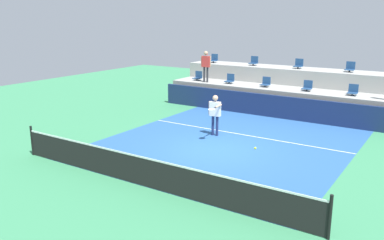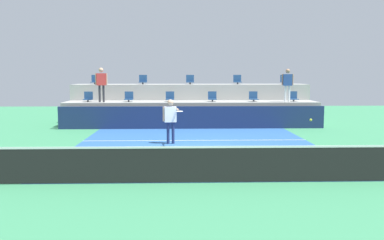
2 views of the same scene
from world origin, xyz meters
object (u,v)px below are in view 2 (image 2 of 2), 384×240
at_px(stadium_chair_lower_mid_right, 212,97).
at_px(tennis_player, 171,117).
at_px(tennis_ball, 311,120).
at_px(stadium_chair_upper_far_right, 285,80).
at_px(stadium_chair_upper_far_left, 95,80).
at_px(stadium_chair_lower_mid_left, 170,97).
at_px(stadium_chair_lower_far_left, 88,98).
at_px(stadium_chair_upper_center, 190,80).
at_px(stadium_chair_lower_left, 129,97).
at_px(stadium_chair_lower_far_right, 293,97).
at_px(spectator_in_grey, 288,82).
at_px(stadium_chair_lower_right, 253,97).
at_px(stadium_chair_upper_left, 143,80).
at_px(spectator_leaning_on_rail, 101,81).
at_px(stadium_chair_upper_right, 237,80).

distance_m(stadium_chair_lower_mid_right, tennis_player, 5.96).
bearing_deg(tennis_ball, stadium_chair_upper_far_right, 78.81).
distance_m(stadium_chair_upper_far_left, stadium_chair_upper_far_right, 10.60).
bearing_deg(stadium_chair_lower_mid_left, stadium_chair_upper_far_right, 15.67).
bearing_deg(stadium_chair_lower_far_left, stadium_chair_upper_center, 18.81).
relative_size(stadium_chair_lower_left, stadium_chair_upper_center, 1.00).
relative_size(stadium_chair_lower_mid_right, stadium_chair_lower_far_right, 1.00).
bearing_deg(stadium_chair_upper_center, spectator_in_grey, -23.97).
xyz_separation_m(stadium_chair_lower_left, spectator_in_grey, (8.12, -0.38, 0.80)).
height_order(stadium_chair_lower_right, stadium_chair_upper_left, stadium_chair_upper_left).
bearing_deg(stadium_chair_lower_mid_left, stadium_chair_lower_left, 180.00).
relative_size(stadium_chair_upper_left, spectator_in_grey, 0.31).
bearing_deg(spectator_leaning_on_rail, stadium_chair_upper_far_right, 12.50).
bearing_deg(spectator_in_grey, tennis_player, -138.29).
height_order(stadium_chair_lower_mid_right, tennis_player, stadium_chair_lower_mid_right).
height_order(stadium_chair_lower_far_left, stadium_chair_upper_right, stadium_chair_upper_right).
bearing_deg(stadium_chair_upper_far_left, stadium_chair_upper_left, 0.00).
bearing_deg(tennis_ball, spectator_leaning_on_rail, 127.21).
height_order(stadium_chair_upper_right, tennis_ball, stadium_chair_upper_right).
xyz_separation_m(stadium_chair_lower_left, spectator_leaning_on_rail, (-1.32, -0.38, 0.83)).
relative_size(stadium_chair_lower_far_left, tennis_player, 0.30).
height_order(stadium_chair_upper_left, tennis_ball, stadium_chair_upper_left).
bearing_deg(stadium_chair_lower_far_left, tennis_ball, -51.15).
height_order(stadium_chair_upper_right, stadium_chair_upper_far_right, same).
bearing_deg(stadium_chair_lower_mid_left, stadium_chair_lower_right, 0.00).
height_order(stadium_chair_upper_right, spectator_in_grey, spectator_in_grey).
bearing_deg(spectator_leaning_on_rail, stadium_chair_upper_left, 49.09).
distance_m(tennis_player, spectator_in_grey, 7.92).
bearing_deg(spectator_leaning_on_rail, spectator_in_grey, 0.00).
relative_size(stadium_chair_lower_mid_right, stadium_chair_upper_left, 1.00).
height_order(stadium_chair_lower_right, stadium_chair_upper_far_left, stadium_chair_upper_far_left).
relative_size(stadium_chair_lower_mid_right, stadium_chair_upper_far_left, 1.00).
height_order(stadium_chair_upper_far_left, tennis_ball, stadium_chair_upper_far_left).
relative_size(stadium_chair_upper_far_right, spectator_leaning_on_rail, 0.30).
bearing_deg(stadium_chair_lower_mid_right, stadium_chair_upper_far_right, 23.11).
relative_size(stadium_chair_lower_left, spectator_leaning_on_rail, 0.30).
bearing_deg(stadium_chair_upper_far_right, stadium_chair_upper_center, 180.00).
xyz_separation_m(stadium_chair_lower_mid_left, stadium_chair_lower_right, (4.34, 0.00, 0.00)).
distance_m(stadium_chair_upper_right, spectator_in_grey, 3.14).
bearing_deg(stadium_chair_upper_center, stadium_chair_lower_far_right, -18.63).
xyz_separation_m(stadium_chair_lower_right, tennis_ball, (-0.30, -10.22, -0.03)).
height_order(stadium_chair_lower_left, tennis_ball, stadium_chair_lower_left).
bearing_deg(stadium_chair_upper_right, tennis_player, -115.89).
xyz_separation_m(stadium_chair_upper_far_right, tennis_player, (-6.25, -7.39, -1.27)).
distance_m(stadium_chair_upper_center, stadium_chair_upper_far_right, 5.33).
height_order(stadium_chair_lower_far_right, tennis_player, stadium_chair_lower_far_right).
xyz_separation_m(stadium_chair_lower_right, spectator_leaning_on_rail, (-7.77, -0.38, 0.83)).
xyz_separation_m(stadium_chair_lower_far_right, spectator_in_grey, (-0.43, -0.38, 0.80)).
xyz_separation_m(stadium_chair_upper_center, stadium_chair_upper_far_right, (5.33, 0.00, 0.00)).
distance_m(stadium_chair_upper_left, tennis_player, 7.69).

